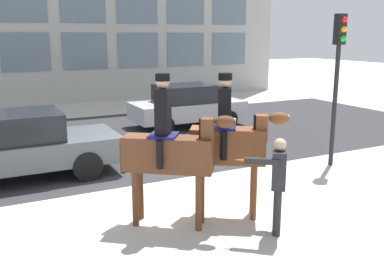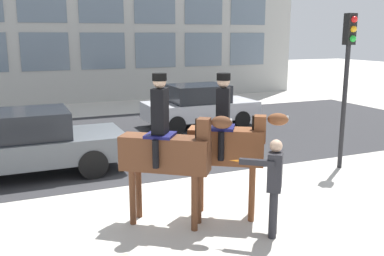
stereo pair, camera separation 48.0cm
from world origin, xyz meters
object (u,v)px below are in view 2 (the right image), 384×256
at_px(pedestrian_bystander, 274,180).
at_px(street_car_near_lane, 21,143).
at_px(mounted_horse_lead, 167,149).
at_px(mounted_horse_companion, 228,143).
at_px(traffic_light, 347,66).
at_px(street_car_far_lane, 199,105).

relative_size(pedestrian_bystander, street_car_near_lane, 0.35).
bearing_deg(mounted_horse_lead, pedestrian_bystander, -1.87).
height_order(mounted_horse_companion, pedestrian_bystander, mounted_horse_companion).
height_order(mounted_horse_lead, pedestrian_bystander, mounted_horse_lead).
xyz_separation_m(street_car_near_lane, traffic_light, (7.27, -2.42, 1.72)).
xyz_separation_m(mounted_horse_companion, street_car_near_lane, (-3.33, 3.90, -0.58)).
relative_size(mounted_horse_companion, street_car_near_lane, 0.56).
height_order(mounted_horse_lead, traffic_light, traffic_light).
height_order(mounted_horse_companion, street_car_near_lane, mounted_horse_companion).
distance_m(mounted_horse_lead, street_car_near_lane, 4.44).
bearing_deg(street_car_near_lane, traffic_light, -18.42).
bearing_deg(traffic_light, street_car_far_lane, 101.52).
relative_size(street_car_near_lane, traffic_light, 1.24).
distance_m(mounted_horse_lead, pedestrian_bystander, 1.83).
relative_size(mounted_horse_lead, street_car_far_lane, 0.66).
bearing_deg(mounted_horse_companion, pedestrian_bystander, -40.57).
bearing_deg(traffic_light, pedestrian_bystander, -145.69).
distance_m(mounted_horse_companion, street_car_far_lane, 7.90).
height_order(street_car_near_lane, street_car_far_lane, street_car_near_lane).
xyz_separation_m(pedestrian_bystander, street_car_far_lane, (2.43, 8.38, -0.19)).
xyz_separation_m(mounted_horse_lead, street_car_near_lane, (-2.23, 3.80, -0.56)).
relative_size(mounted_horse_lead, traffic_light, 0.70).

